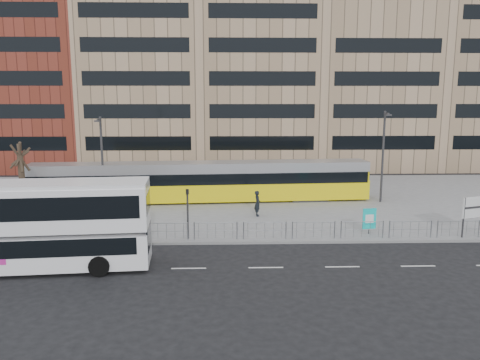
{
  "coord_description": "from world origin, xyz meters",
  "views": [
    {
      "loc": [
        0.01,
        -27.05,
        8.7
      ],
      "look_at": [
        0.94,
        6.0,
        2.87
      ],
      "focal_mm": 35.0,
      "sensor_mm": 36.0,
      "label": 1
    }
  ],
  "objects_px": {
    "station_sign": "(477,209)",
    "lamp_post_east": "(383,153)",
    "traffic_light_west": "(188,207)",
    "bare_tree": "(19,140)",
    "ad_panel": "(369,219)",
    "double_decker_bus": "(35,223)",
    "pedestrian": "(257,203)",
    "tram": "(202,182)",
    "lamp_post_west": "(102,158)"
  },
  "relations": [
    {
      "from": "double_decker_bus",
      "to": "lamp_post_east",
      "type": "height_order",
      "value": "lamp_post_east"
    },
    {
      "from": "lamp_post_east",
      "to": "station_sign",
      "type": "bearing_deg",
      "value": -74.37
    },
    {
      "from": "double_decker_bus",
      "to": "traffic_light_west",
      "type": "relative_size",
      "value": 3.72
    },
    {
      "from": "station_sign",
      "to": "lamp_post_west",
      "type": "relative_size",
      "value": 0.35
    },
    {
      "from": "lamp_post_west",
      "to": "bare_tree",
      "type": "relative_size",
      "value": 0.97
    },
    {
      "from": "station_sign",
      "to": "traffic_light_west",
      "type": "height_order",
      "value": "traffic_light_west"
    },
    {
      "from": "lamp_post_east",
      "to": "tram",
      "type": "bearing_deg",
      "value": 177.22
    },
    {
      "from": "station_sign",
      "to": "bare_tree",
      "type": "height_order",
      "value": "bare_tree"
    },
    {
      "from": "traffic_light_west",
      "to": "bare_tree",
      "type": "xyz_separation_m",
      "value": [
        -12.67,
        6.45,
        3.54
      ]
    },
    {
      "from": "ad_panel",
      "to": "bare_tree",
      "type": "distance_m",
      "value": 25.2
    },
    {
      "from": "station_sign",
      "to": "pedestrian",
      "type": "height_order",
      "value": "station_sign"
    },
    {
      "from": "ad_panel",
      "to": "lamp_post_west",
      "type": "relative_size",
      "value": 0.23
    },
    {
      "from": "traffic_light_west",
      "to": "lamp_post_west",
      "type": "xyz_separation_m",
      "value": [
        -7.42,
        8.95,
        1.94
      ]
    },
    {
      "from": "ad_panel",
      "to": "lamp_post_west",
      "type": "xyz_separation_m",
      "value": [
        -18.85,
        8.27,
        2.94
      ]
    },
    {
      "from": "ad_panel",
      "to": "bare_tree",
      "type": "height_order",
      "value": "bare_tree"
    },
    {
      "from": "lamp_post_east",
      "to": "bare_tree",
      "type": "xyz_separation_m",
      "value": [
        -27.86,
        -3.35,
        1.4
      ]
    },
    {
      "from": "tram",
      "to": "lamp_post_west",
      "type": "relative_size",
      "value": 3.95
    },
    {
      "from": "pedestrian",
      "to": "traffic_light_west",
      "type": "relative_size",
      "value": 0.6
    },
    {
      "from": "pedestrian",
      "to": "traffic_light_west",
      "type": "height_order",
      "value": "traffic_light_west"
    },
    {
      "from": "station_sign",
      "to": "lamp_post_east",
      "type": "bearing_deg",
      "value": 87.62
    },
    {
      "from": "double_decker_bus",
      "to": "pedestrian",
      "type": "bearing_deg",
      "value": 35.52
    },
    {
      "from": "double_decker_bus",
      "to": "tram",
      "type": "relative_size",
      "value": 0.41
    },
    {
      "from": "bare_tree",
      "to": "station_sign",
      "type": "bearing_deg",
      "value": -11.85
    },
    {
      "from": "double_decker_bus",
      "to": "bare_tree",
      "type": "relative_size",
      "value": 1.58
    },
    {
      "from": "double_decker_bus",
      "to": "tram",
      "type": "distance_m",
      "value": 17.02
    },
    {
      "from": "traffic_light_west",
      "to": "lamp_post_west",
      "type": "relative_size",
      "value": 0.44
    },
    {
      "from": "double_decker_bus",
      "to": "lamp_post_east",
      "type": "relative_size",
      "value": 1.54
    },
    {
      "from": "ad_panel",
      "to": "pedestrian",
      "type": "bearing_deg",
      "value": 136.88
    },
    {
      "from": "tram",
      "to": "traffic_light_west",
      "type": "bearing_deg",
      "value": -95.41
    },
    {
      "from": "double_decker_bus",
      "to": "bare_tree",
      "type": "distance_m",
      "value": 12.77
    },
    {
      "from": "pedestrian",
      "to": "ad_panel",
      "type": "bearing_deg",
      "value": -129.37
    },
    {
      "from": "lamp_post_east",
      "to": "bare_tree",
      "type": "bearing_deg",
      "value": -173.15
    },
    {
      "from": "station_sign",
      "to": "lamp_post_west",
      "type": "height_order",
      "value": "lamp_post_west"
    },
    {
      "from": "tram",
      "to": "bare_tree",
      "type": "height_order",
      "value": "bare_tree"
    },
    {
      "from": "double_decker_bus",
      "to": "pedestrian",
      "type": "distance_m",
      "value": 15.72
    },
    {
      "from": "ad_panel",
      "to": "traffic_light_west",
      "type": "bearing_deg",
      "value": 175.3
    },
    {
      "from": "station_sign",
      "to": "traffic_light_west",
      "type": "bearing_deg",
      "value": 162.1
    },
    {
      "from": "tram",
      "to": "ad_panel",
      "type": "xyz_separation_m",
      "value": [
        11.13,
        -9.84,
        -0.68
      ]
    },
    {
      "from": "pedestrian",
      "to": "station_sign",
      "type": "bearing_deg",
      "value": -116.52
    },
    {
      "from": "pedestrian",
      "to": "double_decker_bus",
      "type": "bearing_deg",
      "value": 125.94
    },
    {
      "from": "pedestrian",
      "to": "lamp_post_west",
      "type": "xyz_separation_m",
      "value": [
        -12.05,
        3.5,
        2.98
      ]
    },
    {
      "from": "station_sign",
      "to": "ad_panel",
      "type": "relative_size",
      "value": 1.52
    },
    {
      "from": "ad_panel",
      "to": "pedestrian",
      "type": "distance_m",
      "value": 8.3
    },
    {
      "from": "lamp_post_east",
      "to": "bare_tree",
      "type": "relative_size",
      "value": 1.03
    },
    {
      "from": "station_sign",
      "to": "lamp_post_east",
      "type": "distance_m",
      "value": 10.41
    },
    {
      "from": "tram",
      "to": "traffic_light_west",
      "type": "distance_m",
      "value": 10.53
    },
    {
      "from": "traffic_light_west",
      "to": "bare_tree",
      "type": "distance_m",
      "value": 14.66
    },
    {
      "from": "double_decker_bus",
      "to": "station_sign",
      "type": "distance_m",
      "value": 25.67
    },
    {
      "from": "tram",
      "to": "lamp_post_east",
      "type": "bearing_deg",
      "value": -6.56
    },
    {
      "from": "ad_panel",
      "to": "lamp_post_east",
      "type": "distance_m",
      "value": 10.35
    }
  ]
}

